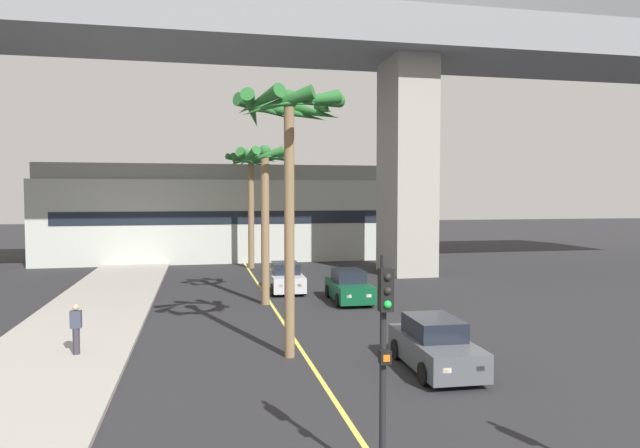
# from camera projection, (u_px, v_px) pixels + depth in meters

# --- Properties ---
(sidewalk_left) EXTENTS (4.80, 80.00, 0.15)m
(sidewalk_left) POSITION_uv_depth(u_px,v_px,m) (39.00, 372.00, 16.73)
(sidewalk_left) COLOR #9E9991
(sidewalk_left) RESTS_ON ground
(lane_stripe_center) EXTENTS (0.14, 56.00, 0.01)m
(lane_stripe_center) POSITION_uv_depth(u_px,v_px,m) (275.00, 310.00, 26.20)
(lane_stripe_center) COLOR #DBCC4C
(lane_stripe_center) RESTS_ON ground
(bridge_overpass) EXTENTS (80.49, 8.00, 18.35)m
(bridge_overpass) POSITION_uv_depth(u_px,v_px,m) (268.00, 43.00, 35.72)
(bridge_overpass) COLOR slate
(bridge_overpass) RESTS_ON ground
(pier_building_backdrop) EXTENTS (31.00, 8.04, 7.62)m
(pier_building_backdrop) POSITION_uv_depth(u_px,v_px,m) (241.00, 213.00, 47.63)
(pier_building_backdrop) COLOR #ADB2A8
(pier_building_backdrop) RESTS_ON ground
(car_queue_front) EXTENTS (1.95, 4.16, 1.56)m
(car_queue_front) POSITION_uv_depth(u_px,v_px,m) (435.00, 346.00, 17.22)
(car_queue_front) COLOR #4C5156
(car_queue_front) RESTS_ON ground
(car_queue_second) EXTENTS (1.95, 4.16, 1.56)m
(car_queue_second) POSITION_uv_depth(u_px,v_px,m) (349.00, 287.00, 28.26)
(car_queue_second) COLOR #0C4728
(car_queue_second) RESTS_ON ground
(car_queue_third) EXTENTS (1.94, 4.16, 1.56)m
(car_queue_third) POSITION_uv_depth(u_px,v_px,m) (286.00, 278.00, 31.26)
(car_queue_third) COLOR #B7BABF
(car_queue_third) RESTS_ON ground
(traffic_light_median_near) EXTENTS (0.24, 0.37, 4.20)m
(traffic_light_median_near) POSITION_uv_depth(u_px,v_px,m) (384.00, 339.00, 10.15)
(traffic_light_median_near) COLOR black
(traffic_light_median_near) RESTS_ON ground
(palm_tree_near_median) EXTENTS (3.63, 3.65, 8.28)m
(palm_tree_near_median) POSITION_uv_depth(u_px,v_px,m) (251.00, 175.00, 40.80)
(palm_tree_near_median) COLOR brown
(palm_tree_near_median) RESTS_ON ground
(palm_tree_mid_median) EXTENTS (2.86, 2.87, 7.62)m
(palm_tree_mid_median) POSITION_uv_depth(u_px,v_px,m) (265.00, 179.00, 27.20)
(palm_tree_mid_median) COLOR brown
(palm_tree_mid_median) RESTS_ON ground
(palm_tree_far_median) EXTENTS (3.59, 3.64, 8.60)m
(palm_tree_far_median) POSITION_uv_depth(u_px,v_px,m) (290.00, 129.00, 18.16)
(palm_tree_far_median) COLOR brown
(palm_tree_far_median) RESTS_ON ground
(pedestrian_near_crosswalk) EXTENTS (0.34, 0.22, 1.62)m
(pedestrian_near_crosswalk) POSITION_uv_depth(u_px,v_px,m) (76.00, 328.00, 18.34)
(pedestrian_near_crosswalk) COLOR #2D2D38
(pedestrian_near_crosswalk) RESTS_ON sidewalk_left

